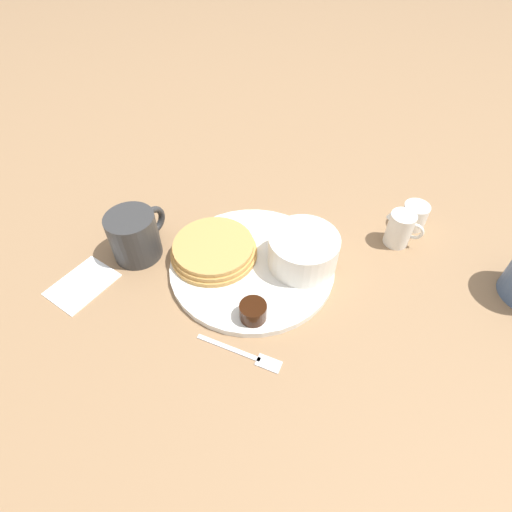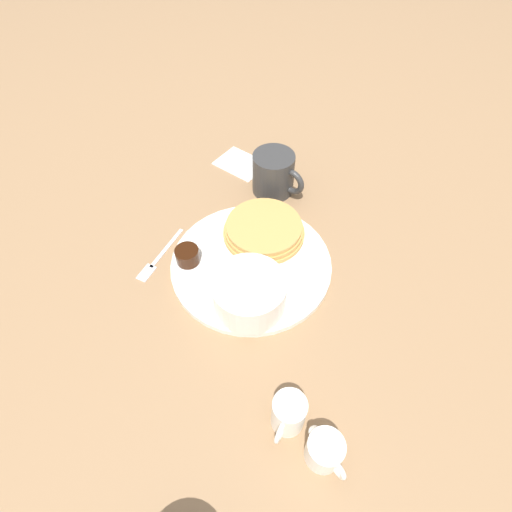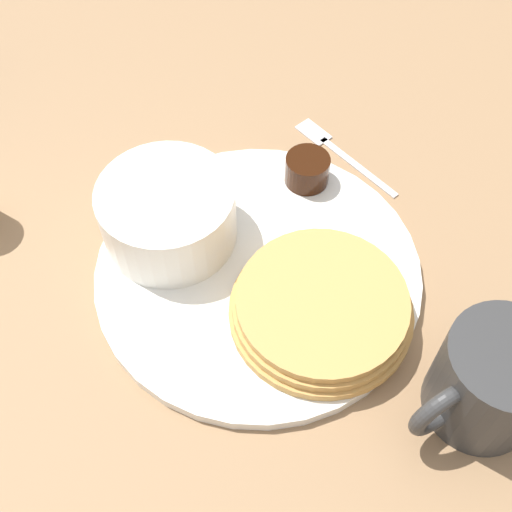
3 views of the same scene
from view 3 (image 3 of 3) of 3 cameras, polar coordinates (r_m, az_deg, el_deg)
The scene contains 8 objects.
ground_plane at distance 0.58m, azimuth 0.18°, elevation -1.66°, with size 4.00×4.00×0.00m, color #93704C.
plate at distance 0.57m, azimuth 0.19°, elevation -1.33°, with size 0.29×0.29×0.01m.
pancake_stack at distance 0.53m, azimuth 5.84°, elevation -4.52°, with size 0.15×0.15×0.03m.
bowl at distance 0.57m, azimuth -7.85°, elevation 3.87°, with size 0.12×0.12×0.06m.
syrup_cup at distance 0.62m, azimuth 4.57°, elevation 7.65°, with size 0.04×0.04×0.03m.
butter_ramekin at distance 0.60m, azimuth -8.89°, elevation 4.78°, with size 0.04×0.04×0.04m.
coffee_mug at distance 0.51m, azimuth 20.02°, elevation -10.50°, with size 0.12×0.09×0.09m.
fork at distance 0.68m, azimuth 7.04°, elevation 9.47°, with size 0.02×0.14×0.00m.
Camera 3 is at (0.19, 0.25, 0.48)m, focal length 45.00 mm.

